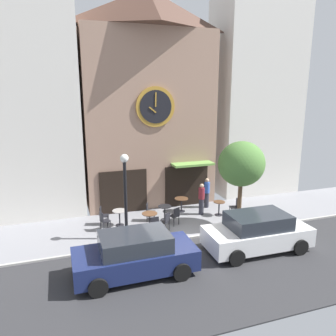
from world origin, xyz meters
The scene contains 22 objects.
ground_plane centered at (0.00, -0.73, -0.02)m, with size 29.09×9.83×0.13m.
clock_building centered at (0.38, 5.33, 5.90)m, with size 7.18×3.62×11.46m.
neighbor_building_left centered at (-6.85, 5.89, 7.21)m, with size 6.99×3.44×14.42m.
neighbor_building_right centered at (7.35, 5.75, 5.98)m, with size 5.18×3.15×11.95m.
street_lamp centered at (-1.95, 0.89, 1.93)m, with size 0.36×0.36×3.81m.
street_tree centered at (3.48, 0.61, 3.04)m, with size 2.23×2.01×4.12m.
cafe_table_center_left centered at (-1.97, 2.44, 0.53)m, with size 0.68×0.68×0.77m.
cafe_table_center_right centered at (-0.68, 1.66, 0.54)m, with size 0.73×0.73×0.75m.
cafe_table_near_door centered at (0.30, 2.38, 0.51)m, with size 0.67×0.67×0.75m.
cafe_table_center centered at (1.52, 3.24, 0.54)m, with size 0.73×0.73×0.75m.
cafe_table_leftmost centered at (3.19, 2.11, 0.48)m, with size 0.60×0.60×0.75m.
cafe_chair_by_entrance centered at (-2.73, 2.82, 0.53)m, with size 0.49×0.49×0.90m.
cafe_chair_near_lamp centered at (3.99, 1.82, 0.53)m, with size 0.49×0.49×0.90m.
cafe_chair_curbside centered at (-2.78, 2.12, 0.53)m, with size 0.49×0.49×0.90m.
cafe_chair_right_end centered at (-0.46, 2.57, 0.53)m, with size 0.53×0.53×0.90m.
cafe_chair_corner centered at (-0.70, 0.86, 0.53)m, with size 0.40×0.40×0.90m.
cafe_chair_outer centered at (-0.07, 1.12, 0.53)m, with size 0.56×0.56×0.90m.
cafe_chair_under_awning centered at (0.58, 1.62, 0.53)m, with size 0.54×0.54×0.90m.
pedestrian_maroon centered at (2.37, 2.53, 0.86)m, with size 0.44×0.44×1.67m.
pedestrian_blue centered at (3.10, 3.42, 0.86)m, with size 0.40×0.40×1.67m.
parked_car_navy centered at (-2.24, -2.04, 0.76)m, with size 4.30×2.03×1.55m.
parked_car_white centered at (2.90, -1.80, 0.76)m, with size 4.34×2.09×1.55m.
Camera 1 is at (-4.52, -12.40, 6.41)m, focal length 35.18 mm.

